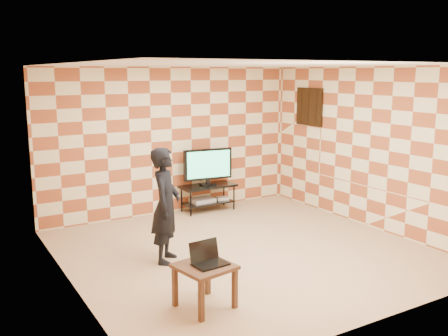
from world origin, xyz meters
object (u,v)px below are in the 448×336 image
(tv_stand, at_px, (208,192))
(side_table, at_px, (205,272))
(person, at_px, (166,205))
(tv, at_px, (208,165))

(tv_stand, distance_m, side_table, 4.00)
(tv_stand, relative_size, person, 0.66)
(tv, bearing_deg, person, -131.56)
(tv_stand, xyz_separation_m, side_table, (-1.96, -3.48, 0.04))
(tv_stand, bearing_deg, person, -131.51)
(tv_stand, bearing_deg, tv, -82.89)
(side_table, bearing_deg, person, 81.99)
(tv_stand, distance_m, person, 2.67)
(tv_stand, relative_size, side_table, 1.60)
(tv_stand, xyz_separation_m, tv, (0.00, -0.00, 0.52))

